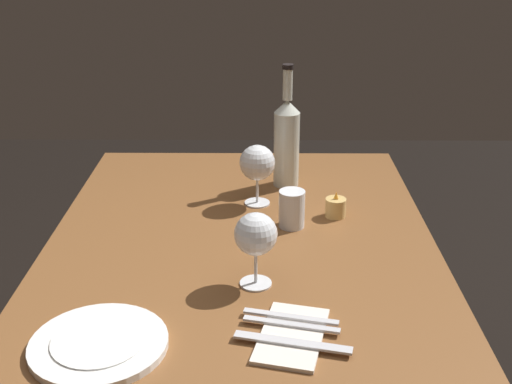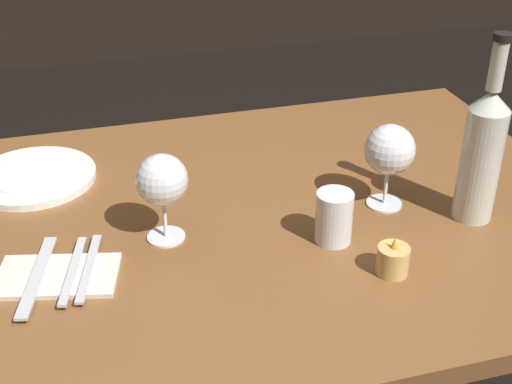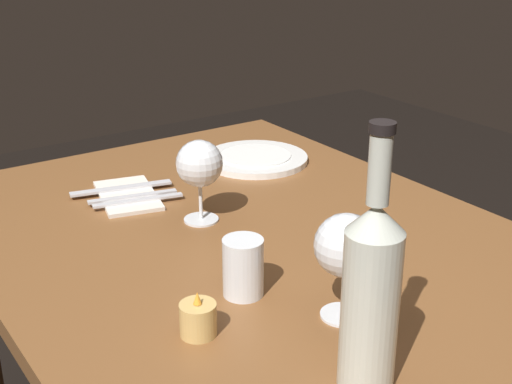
{
  "view_description": "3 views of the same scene",
  "coord_description": "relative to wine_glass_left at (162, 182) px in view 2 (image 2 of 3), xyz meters",
  "views": [
    {
      "loc": [
        1.33,
        0.04,
        1.44
      ],
      "look_at": [
        -0.05,
        0.03,
        0.86
      ],
      "focal_mm": 46.46,
      "sensor_mm": 36.0,
      "label": 1
    },
    {
      "loc": [
        0.28,
        1.05,
        1.42
      ],
      "look_at": [
        -0.0,
        0.07,
        0.82
      ],
      "focal_mm": 49.51,
      "sensor_mm": 36.0,
      "label": 2
    },
    {
      "loc": [
        -0.91,
        0.64,
        1.29
      ],
      "look_at": [
        0.05,
        -0.02,
        0.82
      ],
      "focal_mm": 49.6,
      "sensor_mm": 36.0,
      "label": 3
    }
  ],
  "objects": [
    {
      "name": "folded_napkin",
      "position": [
        0.18,
        0.07,
        -0.11
      ],
      "size": [
        0.21,
        0.15,
        0.01
      ],
      "color": "silver",
      "rests_on": "dining_table"
    },
    {
      "name": "wine_glass_right",
      "position": [
        -0.41,
        0.0,
        0.0
      ],
      "size": [
        0.09,
        0.09,
        0.16
      ],
      "color": "white",
      "rests_on": "dining_table"
    },
    {
      "name": "dinner_plate",
      "position": [
        0.22,
        -0.27,
        -0.1
      ],
      "size": [
        0.24,
        0.24,
        0.02
      ],
      "color": "white",
      "rests_on": "dining_table"
    },
    {
      "name": "water_tumbler",
      "position": [
        -0.27,
        0.08,
        -0.07
      ],
      "size": [
        0.06,
        0.06,
        0.09
      ],
      "color": "white",
      "rests_on": "dining_table"
    },
    {
      "name": "dining_table",
      "position": [
        -0.15,
        -0.04,
        -0.2
      ],
      "size": [
        1.3,
        0.9,
        0.74
      ],
      "color": "brown",
      "rests_on": "ground"
    },
    {
      "name": "fork_inner",
      "position": [
        0.16,
        0.07,
        -0.1
      ],
      "size": [
        0.06,
        0.18,
        0.0
      ],
      "color": "silver",
      "rests_on": "folded_napkin"
    },
    {
      "name": "fork_outer",
      "position": [
        0.13,
        0.07,
        -0.1
      ],
      "size": [
        0.06,
        0.18,
        0.0
      ],
      "color": "silver",
      "rests_on": "folded_napkin"
    },
    {
      "name": "votive_candle",
      "position": [
        -0.33,
        0.2,
        -0.09
      ],
      "size": [
        0.05,
        0.05,
        0.07
      ],
      "color": "#DBB266",
      "rests_on": "dining_table"
    },
    {
      "name": "wine_bottle",
      "position": [
        -0.54,
        0.08,
        0.02
      ],
      "size": [
        0.07,
        0.07,
        0.34
      ],
      "color": "silver",
      "rests_on": "dining_table"
    },
    {
      "name": "table_knife",
      "position": [
        0.21,
        0.07,
        -0.1
      ],
      "size": [
        0.07,
        0.21,
        0.0
      ],
      "color": "silver",
      "rests_on": "folded_napkin"
    },
    {
      "name": "wine_glass_left",
      "position": [
        0.0,
        0.0,
        0.0
      ],
      "size": [
        0.09,
        0.09,
        0.16
      ],
      "color": "white",
      "rests_on": "dining_table"
    }
  ]
}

